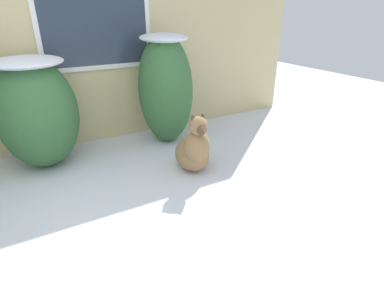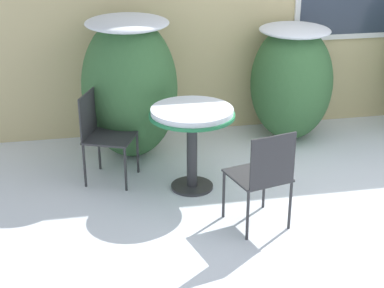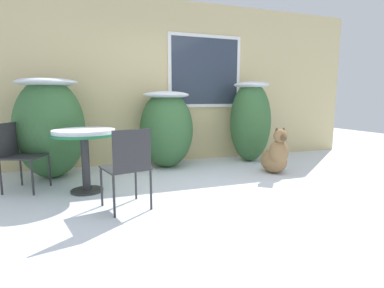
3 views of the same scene
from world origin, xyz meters
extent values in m
plane|color=white|center=(0.00, 0.00, 0.00)|extent=(16.00, 16.00, 0.00)
cube|color=#D1BC84|center=(0.00, 2.20, 1.44)|extent=(8.00, 0.06, 2.88)
cube|color=white|center=(0.81, 2.16, 1.66)|extent=(1.44, 0.04, 1.33)
cube|color=#2D3847|center=(0.81, 2.14, 1.66)|extent=(1.32, 0.01, 1.21)
ellipsoid|color=#386638|center=(-0.06, 1.72, 0.64)|extent=(0.89, 0.93, 1.28)
ellipsoid|color=white|center=(-0.06, 1.72, 1.22)|extent=(0.76, 0.79, 0.12)
ellipsoid|color=#386638|center=(1.52, 1.68, 0.73)|extent=(0.71, 0.82, 1.46)
ellipsoid|color=white|center=(1.52, 1.68, 1.40)|extent=(0.61, 0.70, 0.12)
ellipsoid|color=#937047|center=(1.43, 0.76, 0.18)|extent=(0.45, 0.55, 0.37)
ellipsoid|color=#937047|center=(1.41, 0.62, 0.34)|extent=(0.33, 0.30, 0.40)
sphere|color=#937047|center=(1.40, 0.58, 0.60)|extent=(0.21, 0.21, 0.21)
cone|color=brown|center=(1.38, 0.44, 0.59)|extent=(0.12, 0.10, 0.11)
ellipsoid|color=brown|center=(1.35, 0.61, 0.68)|extent=(0.05, 0.03, 0.09)
ellipsoid|color=brown|center=(1.46, 0.59, 0.68)|extent=(0.05, 0.03, 0.09)
ellipsoid|color=#937047|center=(1.46, 0.99, 0.08)|extent=(0.11, 0.24, 0.07)
camera|label=1|loc=(-0.09, -1.98, 1.73)|focal=28.00mm
camera|label=2|loc=(-2.32, -4.14, 2.52)|focal=55.00mm
camera|label=3|loc=(-1.34, -3.17, 1.16)|focal=28.00mm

